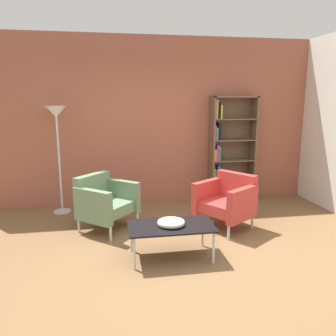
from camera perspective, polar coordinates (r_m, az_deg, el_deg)
The scene contains 8 objects.
ground_plane at distance 3.95m, azimuth 2.84°, elevation -16.10°, with size 8.32×8.32×0.00m, color brown.
brick_back_panel at distance 5.93m, azimuth -2.19°, elevation 7.87°, with size 6.40×0.12×2.90m, color #9E5642.
bookshelf_tall at distance 6.09m, azimuth 10.30°, elevation 3.03°, with size 0.80×0.30×1.90m.
coffee_table_low at distance 3.96m, azimuth 0.53°, elevation -10.16°, with size 1.00×0.56×0.40m.
decorative_bowl at distance 3.93m, azimuth 0.53°, elevation -9.26°, with size 0.32×0.32×0.05m.
armchair_corner_red at distance 4.92m, azimuth 10.03°, elevation -5.37°, with size 0.93×0.94×0.78m.
armchair_near_window at distance 4.88m, azimuth -10.79°, elevation -5.55°, with size 0.94×0.95×0.78m.
floor_lamp_torchiere at distance 5.59m, azimuth -18.47°, elevation 7.04°, with size 0.32×0.32×1.74m.
Camera 1 is at (-0.77, -3.41, 1.83)m, focal length 35.66 mm.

